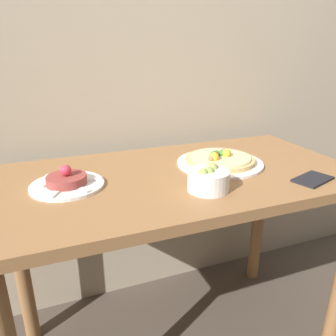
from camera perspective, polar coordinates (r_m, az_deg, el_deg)
The scene contains 6 objects.
back_wall at distance 1.50m, azimuth -5.35°, elevation 23.57°, with size 8.00×0.05×2.60m.
dining_table at distance 1.20m, azimuth 1.67°, elevation -6.59°, with size 1.27×0.65×0.80m.
pizza_plate at distance 1.24m, azimuth 9.01°, elevation 1.31°, with size 0.32×0.32×0.06m.
tartare_plate at distance 1.08m, azimuth -17.18°, elevation -2.37°, with size 0.23×0.23×0.07m.
small_bowl at distance 1.01m, azimuth 7.06°, elevation -1.97°, with size 0.13×0.13×0.08m.
napkin at distance 1.19m, azimuth 23.89°, elevation -1.80°, with size 0.15×0.12×0.01m.
Camera 1 is at (-0.42, -0.66, 1.21)m, focal length 35.00 mm.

